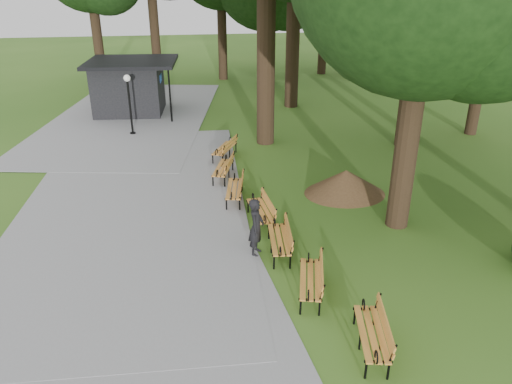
{
  "coord_description": "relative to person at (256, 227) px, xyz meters",
  "views": [
    {
      "loc": [
        -1.9,
        -12.79,
        7.45
      ],
      "look_at": [
        0.14,
        0.97,
        1.1
      ],
      "focal_mm": 34.65,
      "sensor_mm": 36.0,
      "label": 1
    }
  ],
  "objects": [
    {
      "name": "ground",
      "position": [
        0.12,
        0.83,
        -0.85
      ],
      "size": [
        100.0,
        100.0,
        0.0
      ],
      "primitive_type": "plane",
      "color": "#37641C",
      "rests_on": "ground"
    },
    {
      "name": "bench_0",
      "position": [
        1.82,
        -4.2,
        -0.41
      ],
      "size": [
        0.99,
        1.99,
        0.88
      ],
      "primitive_type": null,
      "rotation": [
        0.0,
        0.0,
        -1.76
      ],
      "color": "orange",
      "rests_on": "ground"
    },
    {
      "name": "bench_1",
      "position": [
        1.04,
        -2.09,
        -0.41
      ],
      "size": [
        1.08,
        2.0,
        0.88
      ],
      "primitive_type": null,
      "rotation": [
        0.0,
        0.0,
        -1.82
      ],
      "color": "orange",
      "rests_on": "ground"
    },
    {
      "name": "dirt_mound",
      "position": [
        3.76,
        3.59,
        -0.4
      ],
      "size": [
        2.45,
        2.45,
        0.91
      ],
      "primitive_type": "cone",
      "color": "#47301C",
      "rests_on": "ground"
    },
    {
      "name": "bench_5",
      "position": [
        -0.45,
        5.61,
        -0.41
      ],
      "size": [
        1.15,
        2.0,
        0.88
      ],
      "primitive_type": null,
      "rotation": [
        0.0,
        0.0,
        -1.86
      ],
      "color": "orange",
      "rests_on": "ground"
    },
    {
      "name": "kiosk",
      "position": [
        -4.73,
        15.81,
        0.61
      ],
      "size": [
        4.98,
        4.42,
        2.92
      ],
      "primitive_type": null,
      "rotation": [
        0.0,
        0.0,
        -0.08
      ],
      "color": "black",
      "rests_on": "ground"
    },
    {
      "name": "lamp_post",
      "position": [
        -4.34,
        11.78,
        1.25
      ],
      "size": [
        0.32,
        0.32,
        2.9
      ],
      "color": "black",
      "rests_on": "ground"
    },
    {
      "name": "bench_4",
      "position": [
        -0.23,
        3.61,
        -0.41
      ],
      "size": [
        0.95,
        1.98,
        0.88
      ],
      "primitive_type": null,
      "rotation": [
        0.0,
        0.0,
        -1.74
      ],
      "color": "orange",
      "rests_on": "ground"
    },
    {
      "name": "bench_2",
      "position": [
        0.65,
        -0.06,
        -0.41
      ],
      "size": [
        0.81,
        1.95,
        0.88
      ],
      "primitive_type": null,
      "rotation": [
        0.0,
        0.0,
        -1.66
      ],
      "color": "orange",
      "rests_on": "ground"
    },
    {
      "name": "path",
      "position": [
        -3.88,
        3.83,
        -0.82
      ],
      "size": [
        12.0,
        38.0,
        0.06
      ],
      "primitive_type": "cube",
      "color": "gray",
      "rests_on": "ground"
    },
    {
      "name": "bench_6",
      "position": [
        -0.19,
        7.84,
        -0.41
      ],
      "size": [
        1.4,
        1.99,
        0.88
      ],
      "primitive_type": null,
      "rotation": [
        0.0,
        0.0,
        -2.02
      ],
      "color": "orange",
      "rests_on": "ground"
    },
    {
      "name": "person",
      "position": [
        0.0,
        0.0,
        0.0
      ],
      "size": [
        0.61,
        0.73,
        1.71
      ],
      "primitive_type": "imported",
      "rotation": [
        0.0,
        0.0,
        1.2
      ],
      "color": "black",
      "rests_on": "ground"
    },
    {
      "name": "bench_3",
      "position": [
        0.4,
        1.8,
        -0.41
      ],
      "size": [
        0.79,
        1.94,
        0.88
      ],
      "primitive_type": null,
      "rotation": [
        0.0,
        0.0,
        -1.49
      ],
      "color": "orange",
      "rests_on": "ground"
    }
  ]
}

